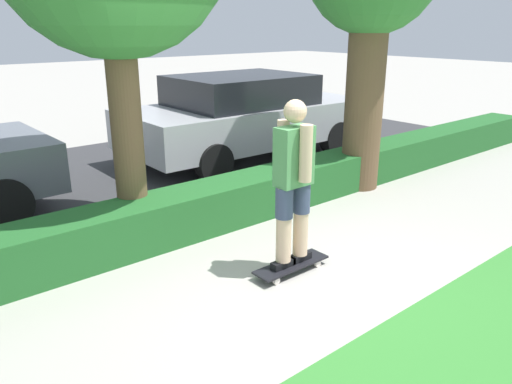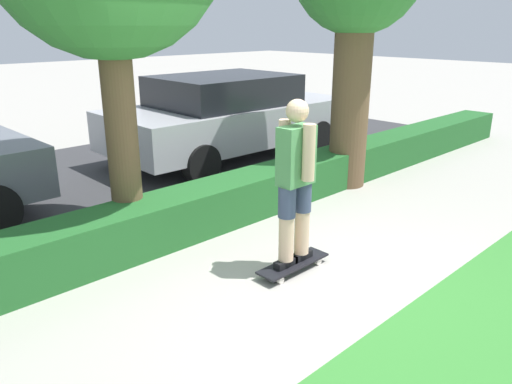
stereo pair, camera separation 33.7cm
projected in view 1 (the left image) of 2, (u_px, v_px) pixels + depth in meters
ground_plane at (292, 280)px, 4.78m from camera, size 60.00×60.00×0.00m
street_asphalt at (107, 180)px, 7.83m from camera, size 15.46×5.00×0.01m
hedge_row at (199, 210)px, 5.86m from camera, size 15.46×0.60×0.52m
skateboard at (291, 265)px, 4.92m from camera, size 0.82×0.24×0.09m
skater_person at (293, 181)px, 4.64m from camera, size 0.49×0.41×1.61m
parked_car_middle at (245, 115)px, 9.01m from camera, size 4.51×2.08×1.48m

